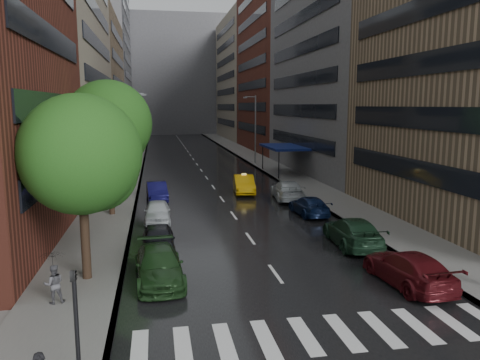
# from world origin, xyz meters

# --- Properties ---
(ground) EXTENTS (220.00, 220.00, 0.00)m
(ground) POSITION_xyz_m (0.00, 0.00, 0.00)
(ground) COLOR gray
(ground) RESTS_ON ground
(road) EXTENTS (14.00, 140.00, 0.01)m
(road) POSITION_xyz_m (0.00, 50.00, 0.01)
(road) COLOR black
(road) RESTS_ON ground
(sidewalk_left) EXTENTS (4.00, 140.00, 0.15)m
(sidewalk_left) POSITION_xyz_m (-9.00, 50.00, 0.07)
(sidewalk_left) COLOR gray
(sidewalk_left) RESTS_ON ground
(sidewalk_right) EXTENTS (4.00, 140.00, 0.15)m
(sidewalk_right) POSITION_xyz_m (9.00, 50.00, 0.07)
(sidewalk_right) COLOR gray
(sidewalk_right) RESTS_ON ground
(crosswalk) EXTENTS (13.15, 2.80, 0.01)m
(crosswalk) POSITION_xyz_m (0.20, -2.00, 0.01)
(crosswalk) COLOR silver
(crosswalk) RESTS_ON ground
(buildings_left) EXTENTS (8.00, 108.00, 38.00)m
(buildings_left) POSITION_xyz_m (-15.00, 58.79, 15.99)
(buildings_left) COLOR maroon
(buildings_left) RESTS_ON ground
(buildings_right) EXTENTS (8.05, 109.10, 36.00)m
(buildings_right) POSITION_xyz_m (15.00, 56.70, 15.03)
(buildings_right) COLOR #937A5B
(buildings_right) RESTS_ON ground
(building_far) EXTENTS (40.00, 14.00, 32.00)m
(building_far) POSITION_xyz_m (0.00, 118.00, 16.00)
(building_far) COLOR slate
(building_far) RESTS_ON ground
(tree_near) EXTENTS (5.27, 5.27, 8.39)m
(tree_near) POSITION_xyz_m (-8.60, 4.63, 5.74)
(tree_near) COLOR #382619
(tree_near) RESTS_ON ground
(tree_mid) EXTENTS (6.03, 6.03, 9.62)m
(tree_mid) POSITION_xyz_m (-8.60, 17.42, 6.58)
(tree_mid) COLOR #382619
(tree_mid) RESTS_ON ground
(tree_far) EXTENTS (5.65, 5.65, 9.01)m
(tree_far) POSITION_xyz_m (-8.60, 29.37, 6.17)
(tree_far) COLOR #382619
(tree_far) RESTS_ON ground
(taxi) EXTENTS (2.20, 5.08, 1.63)m
(taxi) POSITION_xyz_m (2.35, 24.42, 0.81)
(taxi) COLOR #FFB90D
(taxi) RESTS_ON ground
(parked_cars_left) EXTENTS (2.37, 23.52, 1.51)m
(parked_cars_left) POSITION_xyz_m (-5.40, 11.63, 0.74)
(parked_cars_left) COLOR #1E3E1C
(parked_cars_left) RESTS_ON ground
(parked_cars_right) EXTENTS (2.82, 24.83, 1.61)m
(parked_cars_right) POSITION_xyz_m (5.40, 11.33, 0.77)
(parked_cars_right) COLOR #531015
(parked_cars_right) RESTS_ON ground
(ped_black_umbrella) EXTENTS (0.96, 0.98, 2.09)m
(ped_black_umbrella) POSITION_xyz_m (-9.48, 2.03, 1.40)
(ped_black_umbrella) COLOR #55545A
(ped_black_umbrella) RESTS_ON sidewalk_left
(traffic_light) EXTENTS (0.18, 0.15, 3.45)m
(traffic_light) POSITION_xyz_m (-7.60, -4.17, 2.23)
(traffic_light) COLOR black
(traffic_light) RESTS_ON sidewalk_left
(street_lamp_left) EXTENTS (1.74, 0.22, 9.00)m
(street_lamp_left) POSITION_xyz_m (-7.72, 30.00, 4.89)
(street_lamp_left) COLOR gray
(street_lamp_left) RESTS_ON sidewalk_left
(street_lamp_right) EXTENTS (1.74, 0.22, 9.00)m
(street_lamp_right) POSITION_xyz_m (7.72, 45.00, 4.89)
(street_lamp_right) COLOR gray
(street_lamp_right) RESTS_ON sidewalk_right
(awning) EXTENTS (4.00, 8.00, 3.12)m
(awning) POSITION_xyz_m (8.98, 35.00, 3.13)
(awning) COLOR navy
(awning) RESTS_ON sidewalk_right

